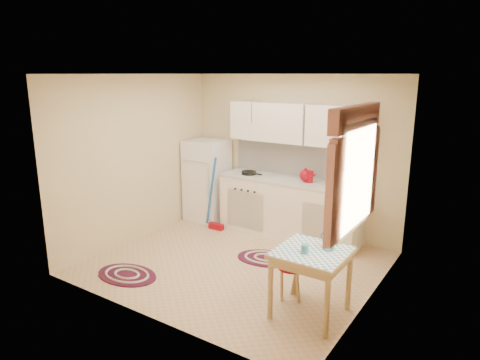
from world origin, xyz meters
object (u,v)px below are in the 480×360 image
at_px(fridge, 207,180).
at_px(table, 310,283).
at_px(base_cabinets, 289,209).
at_px(stool, 291,282).

height_order(fridge, table, fridge).
xyz_separation_m(base_cabinets, table, (1.23, -1.91, -0.08)).
distance_m(fridge, base_cabinets, 1.60).
distance_m(base_cabinets, table, 2.27).
bearing_deg(fridge, base_cabinets, 1.82).
relative_size(fridge, base_cabinets, 0.62).
bearing_deg(stool, base_cabinets, 117.99).
bearing_deg(base_cabinets, fridge, -178.18).
bearing_deg(table, fridge, 146.49).
bearing_deg(base_cabinets, stool, -62.01).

